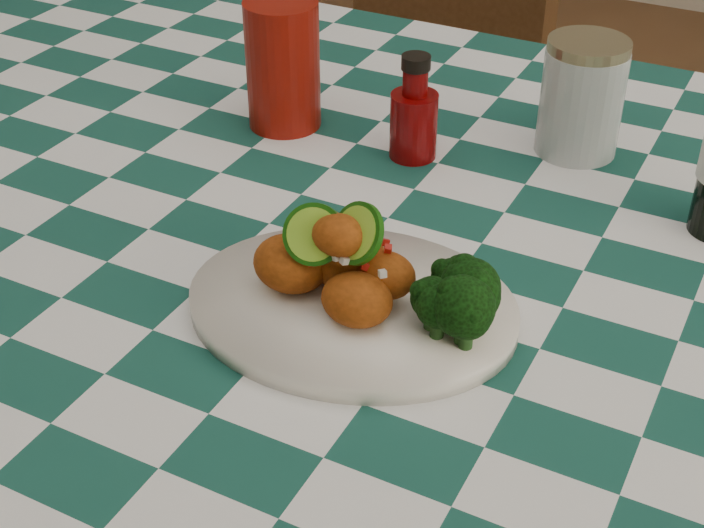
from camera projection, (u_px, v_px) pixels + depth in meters
The scene contains 8 objects.
dining_table at pixel (381, 484), 1.23m from camera, with size 1.66×1.06×0.79m, color #15483D, non-canonical shape.
plate at pixel (352, 307), 0.86m from camera, with size 0.29×0.23×0.02m, color white, non-canonical shape.
fried_chicken_pile at pixel (344, 257), 0.84m from camera, with size 0.13×0.10×0.08m, color #A4440F, non-canonical shape.
broccoli_side at pixel (457, 293), 0.82m from camera, with size 0.08×0.08×0.06m, color black, non-canonical shape.
red_tumbler at pixel (283, 65), 1.14m from camera, with size 0.09×0.09×0.15m, color maroon.
ketchup_bottle at pixel (414, 107), 1.08m from camera, with size 0.05×0.05×0.12m, color #600405, non-canonical shape.
mason_jar at pixel (582, 97), 1.09m from camera, with size 0.09×0.09×0.13m, color #B2BCBA, non-canonical shape.
wooden_chair_left at pixel (377, 108), 1.86m from camera, with size 0.46×0.48×1.01m, color #472814, non-canonical shape.
Camera 1 is at (0.36, -0.77, 1.32)m, focal length 50.00 mm.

